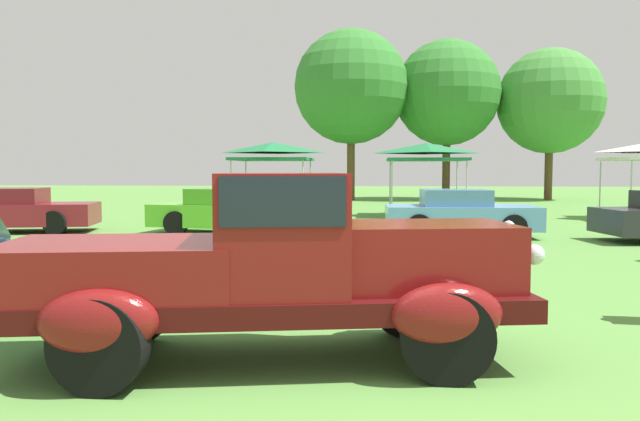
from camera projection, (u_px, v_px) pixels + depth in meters
name	position (u px, v px, depth m)	size (l,w,h in m)	color
ground_plane	(307.00, 368.00, 5.43)	(120.00, 120.00, 0.00)	#568C3D
feature_pickup_truck	(271.00, 265.00, 5.59)	(4.81, 2.43, 1.70)	#400B0B
show_car_burgundy	(12.00, 211.00, 17.12)	(4.58, 2.56, 1.22)	maroon
show_car_lime	(233.00, 212.00, 16.73)	(4.72, 2.53, 1.22)	#60C62D
show_car_skyblue	(460.00, 214.00, 15.98)	(3.87, 1.82, 1.22)	#669EDB
canopy_tent_left_field	(273.00, 150.00, 22.29)	(2.75, 2.75, 2.71)	#B7B7BC
canopy_tent_center_field	(426.00, 151.00, 22.94)	(2.87, 2.87, 2.71)	#B7B7BC
treeline_far_left	(351.00, 87.00, 34.76)	(6.38, 6.38, 9.53)	brown
treeline_mid_left	(447.00, 93.00, 35.44)	(6.01, 6.01, 9.11)	#47331E
treeline_center	(550.00, 101.00, 35.33)	(5.96, 5.96, 8.59)	brown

